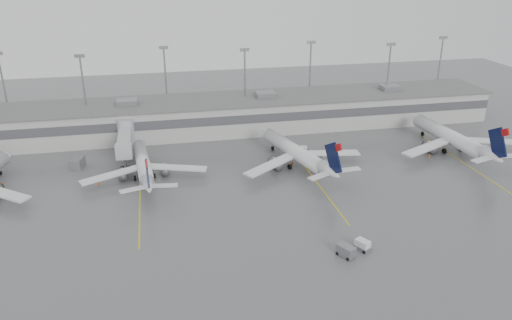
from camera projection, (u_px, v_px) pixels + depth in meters
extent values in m
plane|color=#535356|center=(254.00, 250.00, 77.69)|extent=(260.00, 260.00, 0.00)
cube|color=#B2B2AC|center=(209.00, 116.00, 128.58)|extent=(150.00, 16.00, 8.00)
cube|color=#47474C|center=(212.00, 122.00, 120.92)|extent=(150.00, 0.15, 2.20)
cube|color=#606060|center=(208.00, 101.00, 127.03)|extent=(152.00, 17.00, 0.30)
cube|color=slate|center=(390.00, 88.00, 136.21)|extent=(5.00, 4.00, 1.30)
cylinder|color=gray|center=(5.00, 94.00, 125.39)|extent=(0.44, 0.44, 20.00)
cylinder|color=gray|center=(85.00, 98.00, 122.40)|extent=(0.44, 0.44, 20.00)
cube|color=slate|center=(79.00, 56.00, 118.49)|extent=(2.40, 0.50, 0.80)
cylinder|color=gray|center=(166.00, 86.00, 132.97)|extent=(0.44, 0.44, 20.00)
cube|color=slate|center=(163.00, 48.00, 129.06)|extent=(2.40, 0.50, 0.80)
cylinder|color=gray|center=(245.00, 89.00, 129.98)|extent=(0.44, 0.44, 20.00)
cube|color=slate|center=(245.00, 50.00, 126.06)|extent=(2.40, 0.50, 0.80)
cylinder|color=gray|center=(310.00, 79.00, 140.54)|extent=(0.44, 0.44, 20.00)
cube|color=slate|center=(311.00, 42.00, 136.63)|extent=(2.40, 0.50, 0.80)
cylinder|color=gray|center=(387.00, 82.00, 137.55)|extent=(0.44, 0.44, 20.00)
cube|color=slate|center=(391.00, 44.00, 133.64)|extent=(2.40, 0.50, 0.80)
cylinder|color=gray|center=(439.00, 72.00, 148.12)|extent=(0.44, 0.44, 20.00)
cube|color=slate|center=(443.00, 38.00, 144.20)|extent=(2.40, 0.50, 0.80)
cylinder|color=#9D9FA2|center=(126.00, 133.00, 117.66)|extent=(4.00, 4.00, 7.00)
cube|color=#9D9FA2|center=(125.00, 139.00, 111.48)|extent=(2.80, 13.00, 2.60)
cube|color=#9D9FA2|center=(124.00, 151.00, 104.70)|extent=(3.40, 2.40, 3.00)
cylinder|color=gray|center=(125.00, 164.00, 105.81)|extent=(0.70, 0.70, 2.80)
cube|color=black|center=(126.00, 169.00, 106.21)|extent=(2.20, 1.20, 0.70)
cube|color=#D3BD0C|center=(140.00, 193.00, 96.07)|extent=(0.25, 40.00, 0.01)
cube|color=#D3BD0C|center=(313.00, 178.00, 102.70)|extent=(0.25, 40.00, 0.01)
cube|color=#D3BD0C|center=(466.00, 164.00, 109.32)|extent=(0.25, 40.00, 0.01)
cone|color=silver|center=(7.00, 155.00, 105.95)|extent=(3.73, 3.60, 3.04)
cylinder|color=black|center=(0.00, 173.00, 103.76)|extent=(0.60, 0.98, 0.91)
cylinder|color=silver|center=(143.00, 163.00, 102.72)|extent=(4.45, 20.78, 2.81)
cone|color=silver|center=(139.00, 144.00, 113.01)|extent=(3.01, 2.84, 2.81)
cone|color=silver|center=(148.00, 186.00, 91.53)|extent=(3.18, 4.89, 2.81)
cube|color=silver|center=(111.00, 175.00, 98.97)|extent=(12.18, 6.93, 0.33)
cube|color=silver|center=(177.00, 168.00, 102.39)|extent=(12.42, 5.20, 0.33)
cube|color=#080E33|center=(147.00, 174.00, 90.07)|extent=(0.70, 5.28, 6.13)
cube|color=#9E0C0D|center=(147.00, 164.00, 88.06)|extent=(0.43, 1.91, 1.78)
cylinder|color=black|center=(141.00, 159.00, 111.10)|extent=(0.39, 0.87, 0.84)
cylinder|color=black|center=(135.00, 178.00, 101.42)|extent=(0.50, 1.06, 1.03)
cylinder|color=black|center=(155.00, 176.00, 102.45)|extent=(0.50, 1.06, 1.03)
cylinder|color=silver|center=(294.00, 151.00, 108.25)|extent=(9.09, 22.90, 3.12)
cone|color=silver|center=(266.00, 133.00, 118.84)|extent=(3.78, 3.64, 3.12)
cone|color=silver|center=(331.00, 172.00, 96.73)|extent=(4.39, 5.84, 3.12)
cube|color=silver|center=(271.00, 165.00, 103.10)|extent=(12.78, 9.70, 0.36)
cube|color=silver|center=(329.00, 153.00, 109.26)|extent=(13.63, 3.32, 0.36)
cube|color=#080E33|center=(333.00, 158.00, 95.14)|extent=(1.86, 5.73, 6.80)
cube|color=#9E0C0D|center=(338.00, 148.00, 93.00)|extent=(0.86, 2.11, 1.98)
cylinder|color=black|center=(273.00, 148.00, 116.96)|extent=(0.60, 1.00, 0.94)
cylinder|color=black|center=(290.00, 167.00, 106.60)|extent=(0.76, 1.23, 1.14)
cylinder|color=black|center=(307.00, 163.00, 108.44)|extent=(0.76, 1.23, 1.14)
cylinder|color=silver|center=(448.00, 136.00, 116.52)|extent=(5.30, 24.25, 3.28)
cone|color=silver|center=(415.00, 119.00, 128.51)|extent=(3.53, 3.33, 3.28)
cone|color=silver|center=(493.00, 157.00, 103.49)|extent=(3.73, 5.73, 3.28)
cube|color=silver|center=(427.00, 147.00, 112.11)|extent=(14.20, 8.14, 0.38)
cube|color=silver|center=(484.00, 141.00, 116.17)|extent=(14.49, 6.00, 0.38)
cube|color=#080E33|center=(497.00, 143.00, 101.78)|extent=(0.85, 6.16, 7.15)
cube|color=#9E0C0D|center=(505.00, 132.00, 99.44)|extent=(0.51, 2.23, 2.08)
cylinder|color=black|center=(422.00, 134.00, 126.29)|extent=(0.46, 1.01, 0.98)
cylinder|color=black|center=(444.00, 151.00, 115.00)|extent=(0.59, 1.24, 1.20)
cylinder|color=black|center=(461.00, 149.00, 116.22)|extent=(0.59, 1.24, 1.20)
cube|color=silver|center=(362.00, 245.00, 77.53)|extent=(2.31, 2.62, 1.67)
cube|color=slate|center=(362.00, 248.00, 77.73)|extent=(2.65, 3.04, 0.65)
cylinder|color=black|center=(354.00, 247.00, 77.94)|extent=(0.43, 0.55, 0.52)
cylinder|color=black|center=(360.00, 244.00, 78.85)|extent=(0.43, 0.55, 0.52)
cylinder|color=black|center=(364.00, 252.00, 76.66)|extent=(0.43, 0.55, 0.52)
cylinder|color=black|center=(370.00, 249.00, 77.57)|extent=(0.43, 0.55, 0.52)
cube|color=slate|center=(346.00, 251.00, 75.80)|extent=(2.79, 3.24, 1.71)
cylinder|color=black|center=(338.00, 253.00, 76.32)|extent=(0.47, 0.60, 0.56)
cylinder|color=black|center=(354.00, 256.00, 75.79)|extent=(0.47, 0.60, 0.56)
cube|color=silver|center=(126.00, 156.00, 111.66)|extent=(2.55, 2.04, 1.58)
cube|color=silver|center=(302.00, 150.00, 114.99)|extent=(2.47, 1.85, 1.60)
cube|color=slate|center=(78.00, 163.00, 107.19)|extent=(2.93, 3.92, 2.20)
cone|color=#EB4604|center=(2.00, 184.00, 99.30)|extent=(0.44, 0.44, 0.70)
cone|color=#EB4604|center=(98.00, 183.00, 99.40)|extent=(0.45, 0.45, 0.72)
cone|color=#EB4604|center=(292.00, 162.00, 109.30)|extent=(0.49, 0.49, 0.78)
cone|color=#EB4604|center=(429.00, 155.00, 113.02)|extent=(0.49, 0.49, 0.77)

